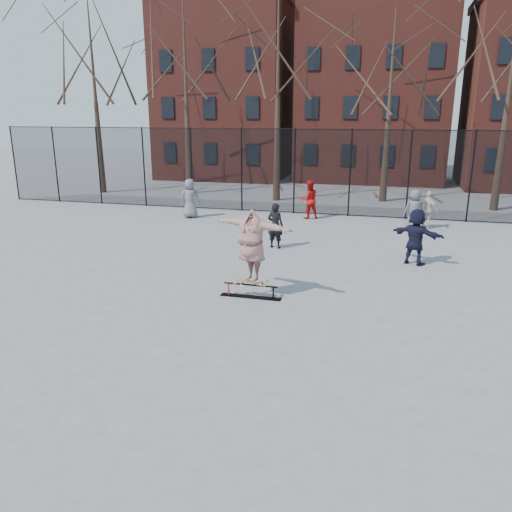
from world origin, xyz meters
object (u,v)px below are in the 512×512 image
(skater, at_px, (252,246))
(bystander_extra, at_px, (414,210))
(bystander_grey, at_px, (190,198))
(bystander_white, at_px, (428,210))
(bystander_black, at_px, (275,226))
(skateboard, at_px, (252,282))
(bystander_navy, at_px, (416,237))
(bystander_red, at_px, (309,199))
(skate_rail, at_px, (251,292))

(skater, height_order, bystander_extra, skater)
(bystander_grey, distance_m, bystander_white, 10.45)
(bystander_black, relative_size, bystander_extra, 0.97)
(skateboard, bearing_deg, skater, 0.00)
(skater, distance_m, bystander_extra, 10.33)
(bystander_white, relative_size, bystander_navy, 0.87)
(bystander_black, distance_m, bystander_red, 5.47)
(bystander_black, relative_size, bystander_white, 1.03)
(bystander_white, distance_m, bystander_extra, 0.70)
(bystander_navy, bearing_deg, bystander_black, 14.60)
(skate_rail, distance_m, bystander_grey, 10.79)
(bystander_navy, relative_size, bystander_extra, 1.07)
(skate_rail, height_order, bystander_extra, bystander_extra)
(skateboard, relative_size, bystander_grey, 0.46)
(bystander_red, bearing_deg, skater, 63.41)
(bystander_navy, bearing_deg, skateboard, 69.33)
(skateboard, xyz_separation_m, bystander_red, (-0.14, 10.51, 0.47))
(bystander_black, distance_m, bystander_navy, 4.82)
(bystander_red, relative_size, bystander_navy, 0.97)
(bystander_black, height_order, bystander_extra, bystander_extra)
(bystander_black, bearing_deg, bystander_navy, -177.66)
(skater, distance_m, bystander_red, 10.52)
(skater, height_order, bystander_grey, skater)
(bystander_grey, bearing_deg, bystander_red, 177.23)
(skateboard, relative_size, bystander_white, 0.53)
(skate_rail, distance_m, skater, 1.26)
(bystander_red, bearing_deg, bystander_white, 143.88)
(bystander_navy, bearing_deg, skater, 69.33)
(skater, bearing_deg, bystander_black, 114.10)
(skateboard, distance_m, bystander_extra, 10.32)
(bystander_red, height_order, bystander_white, bystander_red)
(bystander_red, distance_m, bystander_extra, 4.70)
(bystander_red, distance_m, bystander_navy, 7.67)
(skateboard, height_order, bystander_extra, bystander_extra)
(skate_rail, height_order, bystander_black, bystander_black)
(skater, height_order, bystander_red, skater)
(skater, height_order, bystander_black, skater)
(skater, relative_size, bystander_navy, 1.27)
(bystander_red, xyz_separation_m, bystander_extra, (4.55, -1.19, -0.03))
(bystander_white, bearing_deg, skate_rail, 99.72)
(bystander_grey, height_order, bystander_red, bystander_grey)
(skateboard, distance_m, bystander_white, 10.93)
(bystander_red, distance_m, bystander_white, 5.18)
(bystander_black, xyz_separation_m, bystander_navy, (4.75, -0.83, 0.09))
(skate_rail, relative_size, bystander_red, 0.94)
(skater, xyz_separation_m, bystander_grey, (-5.46, 9.29, -0.50))
(bystander_grey, xyz_separation_m, bystander_extra, (9.87, 0.03, -0.06))
(skater, distance_m, bystander_white, 10.94)
(bystander_grey, distance_m, bystander_extra, 9.87)
(bystander_grey, bearing_deg, skater, 104.78)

